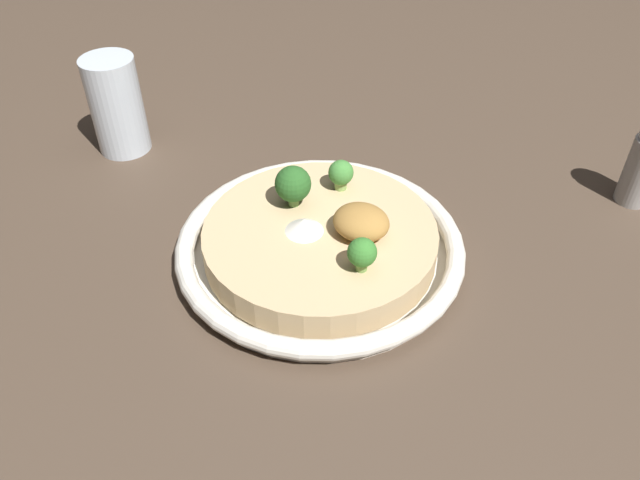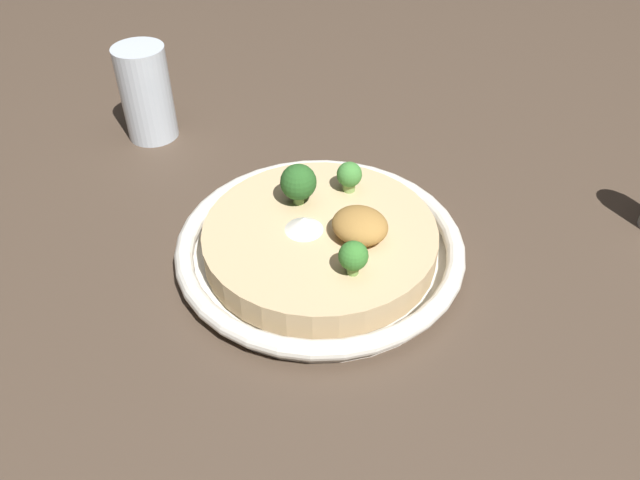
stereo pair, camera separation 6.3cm
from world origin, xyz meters
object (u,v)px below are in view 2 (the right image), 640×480
Objects in this scene: broccoli_left at (298,183)px; broccoli_back at (349,176)px; drinking_glass at (146,93)px; risotto_bowl at (320,244)px; broccoli_front_right at (353,257)px.

broccoli_left is 0.06m from broccoli_back.
drinking_glass reaches higher than broccoli_back.
broccoli_back is at bearing 1.80° from drinking_glass.
risotto_bowl is at bearing -25.53° from broccoli_left.
broccoli_left is 1.33× the size of broccoli_back.
broccoli_back is at bearing 59.53° from broccoli_left.
drinking_glass is (-0.31, -0.01, 0.00)m from broccoli_back.
broccoli_left reaches higher than risotto_bowl.
risotto_bowl is 8.46× the size of broccoli_front_right.
risotto_bowl is at bearing -78.72° from broccoli_back.
broccoli_front_right and broccoli_back have the same top height.
drinking_glass is (-0.38, 0.09, 0.00)m from broccoli_front_right.
broccoli_front_right is at bearing -53.49° from broccoli_back.
broccoli_left is 0.12m from broccoli_front_right.
broccoli_left is (-0.04, 0.02, 0.05)m from risotto_bowl.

